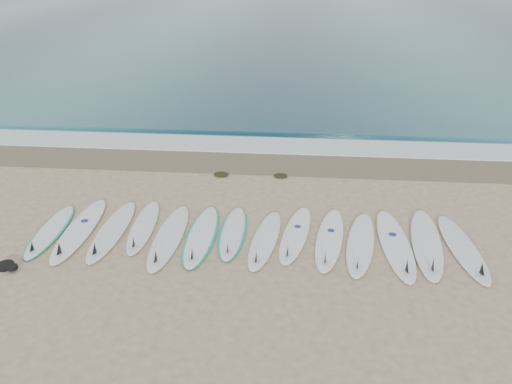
# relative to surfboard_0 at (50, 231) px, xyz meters

# --- Properties ---
(ground) EXTENTS (120.00, 120.00, 0.00)m
(ground) POSITION_rel_surfboard_0_xyz_m (4.31, 0.22, -0.04)
(ground) COLOR tan
(ocean) EXTENTS (120.00, 55.00, 0.03)m
(ocean) POSITION_rel_surfboard_0_xyz_m (4.31, 32.72, -0.03)
(ocean) COLOR #215563
(ocean) RESTS_ON ground
(wet_sand_band) EXTENTS (120.00, 1.80, 0.01)m
(wet_sand_band) POSITION_rel_surfboard_0_xyz_m (4.31, 4.32, -0.04)
(wet_sand_band) COLOR brown
(wet_sand_band) RESTS_ON ground
(foam_band) EXTENTS (120.00, 1.40, 0.04)m
(foam_band) POSITION_rel_surfboard_0_xyz_m (4.31, 5.72, -0.02)
(foam_band) COLOR silver
(foam_band) RESTS_ON ground
(wave_crest) EXTENTS (120.00, 1.00, 0.10)m
(wave_crest) POSITION_rel_surfboard_0_xyz_m (4.31, 7.22, 0.01)
(wave_crest) COLOR #215563
(wave_crest) RESTS_ON ground
(surfboard_0) EXTENTS (0.67, 2.36, 0.30)m
(surfboard_0) POSITION_rel_surfboard_0_xyz_m (0.00, 0.00, 0.00)
(surfboard_0) COLOR white
(surfboard_0) RESTS_ON ground
(surfboard_1) EXTENTS (0.66, 2.85, 0.36)m
(surfboard_1) POSITION_rel_surfboard_0_xyz_m (0.62, 0.06, 0.02)
(surfboard_1) COLOR white
(surfboard_1) RESTS_ON ground
(surfboard_2) EXTENTS (0.56, 2.67, 0.34)m
(surfboard_2) POSITION_rel_surfboard_0_xyz_m (1.33, 0.08, 0.02)
(surfboard_2) COLOR white
(surfboard_2) RESTS_ON ground
(surfboard_3) EXTENTS (0.66, 2.42, 0.31)m
(surfboard_3) POSITION_rel_surfboard_0_xyz_m (1.95, 0.33, 0.01)
(surfboard_3) COLOR white
(surfboard_3) RESTS_ON ground
(surfboard_4) EXTENTS (0.59, 2.76, 0.35)m
(surfboard_4) POSITION_rel_surfboard_0_xyz_m (2.62, -0.06, 0.02)
(surfboard_4) COLOR white
(surfboard_4) RESTS_ON ground
(surfboard_5) EXTENTS (0.63, 2.60, 0.33)m
(surfboard_5) POSITION_rel_surfboard_0_xyz_m (3.28, 0.09, 0.00)
(surfboard_5) COLOR white
(surfboard_5) RESTS_ON ground
(surfboard_6) EXTENTS (0.57, 2.31, 0.29)m
(surfboard_6) POSITION_rel_surfboard_0_xyz_m (3.93, 0.29, -0.00)
(surfboard_6) COLOR white
(surfboard_6) RESTS_ON ground
(surfboard_7) EXTENTS (0.82, 2.51, 0.31)m
(surfboard_7) POSITION_rel_surfboard_0_xyz_m (4.64, 0.02, 0.01)
(surfboard_7) COLOR white
(surfboard_7) RESTS_ON ground
(surfboard_8) EXTENTS (0.91, 2.54, 0.32)m
(surfboard_8) POSITION_rel_surfboard_0_xyz_m (5.27, 0.29, 0.01)
(surfboard_8) COLOR white
(surfboard_8) RESTS_ON ground
(surfboard_9) EXTENTS (0.90, 2.67, 0.34)m
(surfboard_9) POSITION_rel_surfboard_0_xyz_m (5.98, 0.15, 0.01)
(surfboard_9) COLOR white
(surfboard_9) RESTS_ON ground
(surfboard_10) EXTENTS (0.99, 2.69, 0.34)m
(surfboard_10) POSITION_rel_surfboard_0_xyz_m (6.61, 0.02, 0.01)
(surfboard_10) COLOR white
(surfboard_10) RESTS_ON ground
(surfboard_11) EXTENTS (0.69, 2.88, 0.37)m
(surfboard_11) POSITION_rel_surfboard_0_xyz_m (7.33, 0.05, 0.02)
(surfboard_11) COLOR white
(surfboard_11) RESTS_ON ground
(surfboard_12) EXTENTS (0.94, 2.94, 0.37)m
(surfboard_12) POSITION_rel_surfboard_0_xyz_m (7.97, 0.15, 0.02)
(surfboard_12) COLOR white
(surfboard_12) RESTS_ON ground
(surfboard_13) EXTENTS (0.72, 2.70, 0.34)m
(surfboard_13) POSITION_rel_surfboard_0_xyz_m (8.67, 0.03, 0.02)
(surfboard_13) COLOR white
(surfboard_13) RESTS_ON ground
(seaweed_near) EXTENTS (0.40, 0.31, 0.08)m
(seaweed_near) POSITION_rel_surfboard_0_xyz_m (3.23, 3.34, -0.01)
(seaweed_near) COLOR black
(seaweed_near) RESTS_ON ground
(seaweed_far) EXTENTS (0.37, 0.29, 0.07)m
(seaweed_far) POSITION_rel_surfboard_0_xyz_m (4.83, 3.39, -0.01)
(seaweed_far) COLOR black
(seaweed_far) RESTS_ON ground
(leash_coil) EXTENTS (0.46, 0.36, 0.11)m
(leash_coil) POSITION_rel_surfboard_0_xyz_m (-0.21, -1.34, 0.00)
(leash_coil) COLOR black
(leash_coil) RESTS_ON ground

